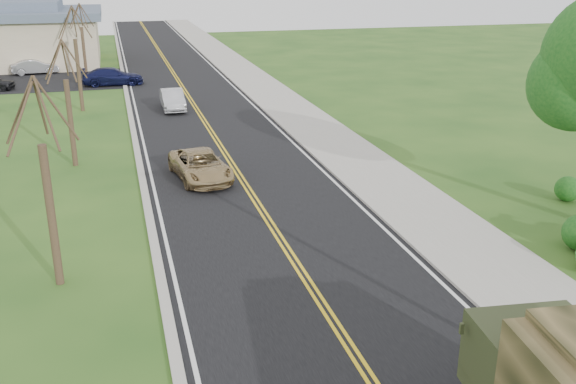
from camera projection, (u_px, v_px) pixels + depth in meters
name	position (u px, v px, depth m)	size (l,w,h in m)	color
road	(183.00, 88.00, 47.71)	(8.00, 120.00, 0.01)	black
curb_right	(238.00, 85.00, 48.72)	(0.30, 120.00, 0.12)	#9E998E
sidewalk_right	(260.00, 84.00, 49.16)	(3.20, 120.00, 0.10)	#9E998E
curb_left	(126.00, 91.00, 46.66)	(0.30, 120.00, 0.10)	#9E998E
bare_tree_a	(49.00, 199.00, 17.85)	(1.93, 2.26, 6.08)	#38281C
bare_tree_b	(70.00, 113.00, 28.79)	(1.83, 2.14, 5.73)	#38281C
bare_tree_c	(78.00, 67.00, 39.59)	(2.04, 2.39, 6.42)	#38281C
bare_tree_d	(84.00, 47.00, 50.56)	(1.88, 2.20, 5.91)	#38281C
suv_champagne	(201.00, 166.00, 27.56)	(2.02, 4.37, 1.21)	tan
sedan_silver	(173.00, 100.00, 40.59)	(1.35, 3.88, 1.28)	silver
lot_car_silver	(35.00, 67.00, 53.58)	(1.31, 3.76, 1.24)	#A2A2A7
lot_car_navy	(113.00, 76.00, 48.76)	(1.85, 4.56, 1.32)	#0E1136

